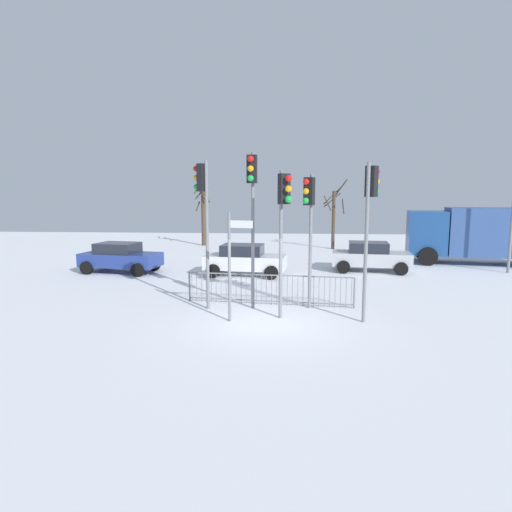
% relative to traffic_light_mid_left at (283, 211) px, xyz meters
% --- Properties ---
extents(ground_plane, '(60.00, 60.00, 0.00)m').
position_rel_traffic_light_mid_left_xyz_m(ground_plane, '(-0.48, -0.54, -3.33)').
color(ground_plane, white).
extents(traffic_light_mid_left, '(0.43, 0.51, 4.55)m').
position_rel_traffic_light_mid_left_xyz_m(traffic_light_mid_left, '(0.00, 0.00, 0.00)').
color(traffic_light_mid_left, slate).
rests_on(traffic_light_mid_left, ground).
extents(traffic_light_mid_right, '(0.52, 0.41, 4.93)m').
position_rel_traffic_light_mid_left_xyz_m(traffic_light_mid_right, '(-2.65, 1.12, 0.27)').
color(traffic_light_mid_right, slate).
rests_on(traffic_light_mid_right, ground).
extents(traffic_light_foreground_right, '(0.34, 0.57, 5.19)m').
position_rel_traffic_light_mid_left_xyz_m(traffic_light_foreground_right, '(-1.04, 1.12, 0.46)').
color(traffic_light_foreground_right, slate).
rests_on(traffic_light_foreground_right, ground).
extents(traffic_light_foreground_left, '(0.41, 0.52, 4.48)m').
position_rel_traffic_light_mid_left_xyz_m(traffic_light_foreground_left, '(0.82, 1.28, -0.05)').
color(traffic_light_foreground_left, slate).
rests_on(traffic_light_foreground_left, ground).
extents(traffic_light_rear_right, '(0.46, 0.47, 4.76)m').
position_rel_traffic_light_mid_left_xyz_m(traffic_light_rear_right, '(2.54, -0.04, 0.15)').
color(traffic_light_rear_right, slate).
rests_on(traffic_light_rear_right, ground).
extents(direction_sign_post, '(0.77, 0.25, 3.32)m').
position_rel_traffic_light_mid_left_xyz_m(direction_sign_post, '(-1.55, -0.34, -1.48)').
color(direction_sign_post, slate).
rests_on(direction_sign_post, ground).
extents(pedestrian_guard_railing, '(5.86, 0.69, 1.07)m').
position_rel_traffic_light_mid_left_xyz_m(pedestrian_guard_railing, '(-0.50, 1.76, -2.78)').
color(pedestrian_guard_railing, slate).
rests_on(pedestrian_guard_railing, ground).
extents(car_white_far, '(3.94, 2.21, 1.47)m').
position_rel_traffic_light_mid_left_xyz_m(car_white_far, '(-1.91, 7.24, -2.56)').
color(car_white_far, silver).
rests_on(car_white_far, ground).
extents(car_blue_near, '(4.01, 2.40, 1.47)m').
position_rel_traffic_light_mid_left_xyz_m(car_blue_near, '(-8.11, 7.54, -2.56)').
color(car_blue_near, navy).
rests_on(car_blue_near, ground).
extents(car_silver_mid, '(3.97, 2.28, 1.47)m').
position_rel_traffic_light_mid_left_xyz_m(car_silver_mid, '(4.24, 8.77, -2.56)').
color(car_silver_mid, '#B2B5BA').
rests_on(car_silver_mid, ground).
extents(delivery_truck, '(7.35, 3.74, 3.10)m').
position_rel_traffic_light_mid_left_xyz_m(delivery_truck, '(10.49, 11.54, -1.59)').
color(delivery_truck, '#33518C').
rests_on(delivery_truck, ground).
extents(bare_tree_left, '(1.59, 1.70, 4.85)m').
position_rel_traffic_light_mid_left_xyz_m(bare_tree_left, '(3.31, 17.77, -1.00)').
color(bare_tree_left, '#473828').
rests_on(bare_tree_left, ground).
extents(bare_tree_centre, '(1.20, 1.20, 4.79)m').
position_rel_traffic_light_mid_left_xyz_m(bare_tree_centre, '(-6.23, 19.11, -0.97)').
color(bare_tree_centre, '#473828').
rests_on(bare_tree_centre, ground).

